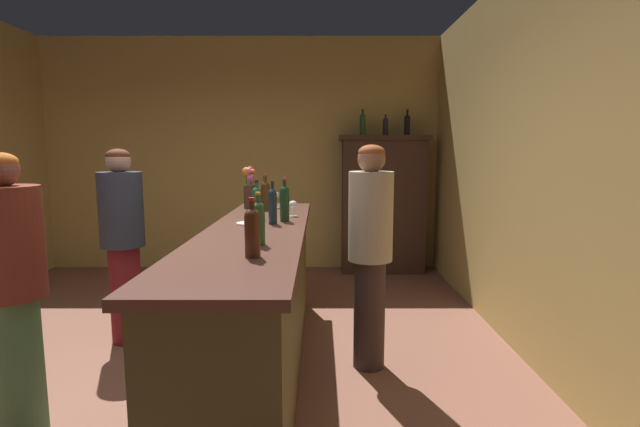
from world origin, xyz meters
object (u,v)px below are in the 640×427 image
object	(u,v)px
wine_bottle_merlot	(250,230)
wine_bottle_rose	(263,194)
bar_counter	(255,300)
cheese_plate	(248,223)
wine_bottle_pinot	(255,201)
wine_bottle_syrah	(270,205)
bartender	(368,246)
patron_in_navy	(120,238)
wine_bottle_malbec	(282,201)
wine_glass_front	(273,196)
wine_glass_mid	(291,205)
display_cabinet	(381,202)
display_bottle_left	(360,124)
display_bottle_center	(405,124)
display_bottle_midleft	(383,126)
wine_bottle_chardonnay	(256,221)
patron_in_grey	(8,286)
flower_arrangement	(247,185)

from	to	relation	value
wine_bottle_merlot	wine_bottle_rose	size ratio (longest dim) A/B	0.93
bar_counter	cheese_plate	distance (m)	0.55
wine_bottle_pinot	wine_bottle_syrah	world-z (taller)	wine_bottle_syrah
wine_bottle_merlot	cheese_plate	size ratio (longest dim) A/B	1.52
bartender	wine_bottle_merlot	bearing A→B (deg)	44.64
wine_bottle_syrah	patron_in_navy	world-z (taller)	patron_in_navy
wine_bottle_merlot	wine_bottle_rose	bearing A→B (deg)	94.68
wine_bottle_merlot	patron_in_navy	bearing A→B (deg)	131.93
bar_counter	wine_bottle_malbec	size ratio (longest dim) A/B	9.42
bar_counter	wine_bottle_malbec	bearing A→B (deg)	62.16
wine_bottle_malbec	wine_bottle_syrah	size ratio (longest dim) A/B	1.04
wine_glass_front	wine_glass_mid	xyz separation A→B (m)	(0.19, -0.57, -0.02)
patron_in_navy	bartender	world-z (taller)	bartender
display_cabinet	wine_bottle_rose	xyz separation A→B (m)	(-1.29, -1.73, 0.26)
wine_bottle_merlot	display_cabinet	bearing A→B (deg)	72.45
display_bottle_left	bartender	world-z (taller)	display_bottle_left
bar_counter	cheese_plate	xyz separation A→B (m)	(-0.07, 0.19, 0.51)
display_bottle_center	wine_bottle_malbec	bearing A→B (deg)	-119.21
display_bottle_midleft	display_bottle_center	distance (m)	0.27
display_bottle_midleft	wine_bottle_chardonnay	bearing A→B (deg)	-109.41
bar_counter	wine_bottle_merlot	bearing A→B (deg)	-83.04
wine_bottle_merlot	wine_bottle_syrah	size ratio (longest dim) A/B	0.96
wine_bottle_rose	patron_in_grey	distance (m)	2.12
cheese_plate	flower_arrangement	bearing A→B (deg)	98.73
wine_bottle_syrah	cheese_plate	distance (m)	0.21
display_cabinet	wine_glass_front	xyz separation A→B (m)	(-1.21, -1.57, 0.23)
wine_bottle_rose	wine_glass_mid	xyz separation A→B (m)	(0.27, -0.41, -0.05)
wine_bottle_rose	patron_in_navy	distance (m)	1.23
wine_bottle_chardonnay	display_bottle_midleft	distance (m)	3.56
flower_arrangement	patron_in_grey	xyz separation A→B (m)	(-0.99, -1.87, -0.40)
cheese_plate	bartender	xyz separation A→B (m)	(0.86, -0.12, -0.14)
flower_arrangement	display_bottle_midleft	xyz separation A→B (m)	(1.47, 1.62, 0.62)
wine_bottle_chardonnay	cheese_plate	size ratio (longest dim) A/B	1.52
wine_glass_front	wine_bottle_chardonnay	bearing A→B (deg)	-87.79
wine_bottle_malbec	display_bottle_midleft	xyz separation A→B (m)	(1.08, 2.41, 0.69)
wine_bottle_rose	wine_bottle_malbec	distance (m)	0.71
wine_bottle_syrah	cheese_plate	bearing A→B (deg)	-177.47
wine_bottle_pinot	wine_bottle_rose	bearing A→B (deg)	90.09
display_cabinet	display_bottle_midleft	world-z (taller)	display_bottle_midleft
bar_counter	flower_arrangement	bearing A→B (deg)	100.63
wine_bottle_merlot	wine_bottle_chardonnay	distance (m)	0.31
flower_arrangement	display_bottle_left	distance (m)	2.11
wine_bottle_malbec	display_bottle_midleft	size ratio (longest dim) A/B	1.19
wine_bottle_malbec	patron_in_navy	bearing A→B (deg)	171.53
flower_arrangement	cheese_plate	bearing A→B (deg)	-81.27
bar_counter	display_bottle_center	distance (m)	3.42
patron_in_navy	bartender	distance (m)	1.98
wine_bottle_merlot	wine_bottle_malbec	xyz separation A→B (m)	(0.07, 1.19, 0.01)
cheese_plate	display_bottle_center	size ratio (longest dim) A/B	0.60
display_bottle_midleft	wine_bottle_merlot	bearing A→B (deg)	-107.72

